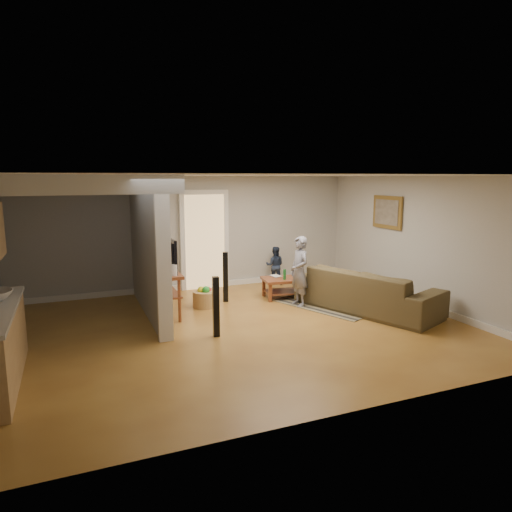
# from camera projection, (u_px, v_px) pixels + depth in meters

# --- Properties ---
(ground) EXTENTS (7.50, 7.50, 0.00)m
(ground) POSITION_uv_depth(u_px,v_px,m) (238.00, 329.00, 7.52)
(ground) COLOR brown
(ground) RESTS_ON ground
(room_shell) EXTENTS (7.54, 6.02, 2.52)m
(room_shell) POSITION_uv_depth(u_px,v_px,m) (165.00, 242.00, 7.26)
(room_shell) COLOR #ACAAA5
(room_shell) RESTS_ON ground
(area_rug) EXTENTS (3.24, 2.84, 0.01)m
(area_rug) POSITION_uv_depth(u_px,v_px,m) (350.00, 297.00, 9.48)
(area_rug) COLOR black
(area_rug) RESTS_ON ground
(sofa) EXTENTS (1.97, 2.88, 0.78)m
(sofa) POSITION_uv_depth(u_px,v_px,m) (366.00, 310.00, 8.57)
(sofa) COLOR #4E4027
(sofa) RESTS_ON ground
(coffee_table) EXTENTS (1.14, 0.76, 0.63)m
(coffee_table) POSITION_uv_depth(u_px,v_px,m) (289.00, 282.00, 9.46)
(coffee_table) COLOR brown
(coffee_table) RESTS_ON ground
(tv_console) EXTENTS (0.49, 1.29, 1.11)m
(tv_console) POSITION_uv_depth(u_px,v_px,m) (164.00, 275.00, 8.21)
(tv_console) COLOR brown
(tv_console) RESTS_ON ground
(speaker_left) EXTENTS (0.11, 0.11, 0.96)m
(speaker_left) POSITION_uv_depth(u_px,v_px,m) (216.00, 307.00, 7.10)
(speaker_left) COLOR black
(speaker_left) RESTS_ON ground
(speaker_right) EXTENTS (0.13, 0.13, 1.01)m
(speaker_right) POSITION_uv_depth(u_px,v_px,m) (226.00, 277.00, 9.11)
(speaker_right) COLOR black
(speaker_right) RESTS_ON ground
(toy_basket) EXTENTS (0.47, 0.47, 0.42)m
(toy_basket) POSITION_uv_depth(u_px,v_px,m) (205.00, 298.00, 8.78)
(toy_basket) COLOR #A87849
(toy_basket) RESTS_ON ground
(child) EXTENTS (0.34, 0.50, 1.36)m
(child) POSITION_uv_depth(u_px,v_px,m) (299.00, 305.00, 8.90)
(child) COLOR gray
(child) RESTS_ON ground
(toddler) EXTENTS (0.54, 0.50, 0.89)m
(toddler) POSITION_uv_depth(u_px,v_px,m) (275.00, 284.00, 10.70)
(toddler) COLOR #212C44
(toddler) RESTS_ON ground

